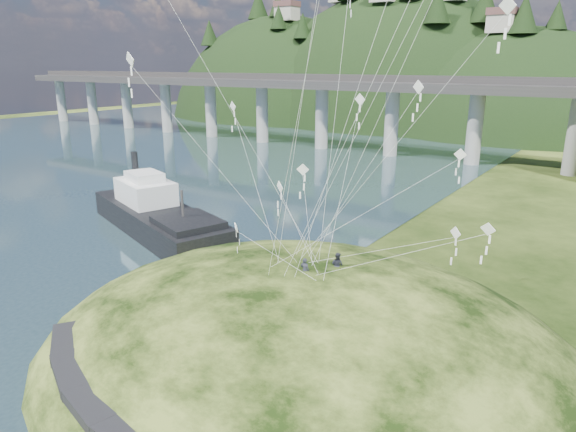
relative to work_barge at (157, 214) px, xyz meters
The scene contains 10 objects.
ground 21.57m from the work_barge, 35.84° to the right, with size 320.00×320.00×0.00m, color black.
water 57.33m from the work_barge, 162.30° to the left, with size 240.00×240.00×0.00m, color #2B4650.
grass_hill 27.75m from the work_barge, 22.60° to the right, with size 36.00×32.00×13.00m.
footpath 33.42m from the work_barge, 41.91° to the right, with size 22.29×5.84×0.83m.
bridge 58.71m from the work_barge, 98.94° to the left, with size 160.00×11.00×15.00m.
far_ridge 113.06m from the work_barge, 103.43° to the left, with size 153.00×70.00×94.50m.
work_barge is the anchor object (origin of this frame).
wooden_dock 15.90m from the work_barge, 26.48° to the right, with size 13.13×6.82×0.95m.
kite_flyers 27.52m from the work_barge, 18.38° to the right, with size 1.87×2.67×1.70m.
kite_swarm 31.97m from the work_barge, 16.94° to the right, with size 20.19×14.84×22.12m.
Camera 1 is at (23.47, -22.02, 17.18)m, focal length 32.00 mm.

